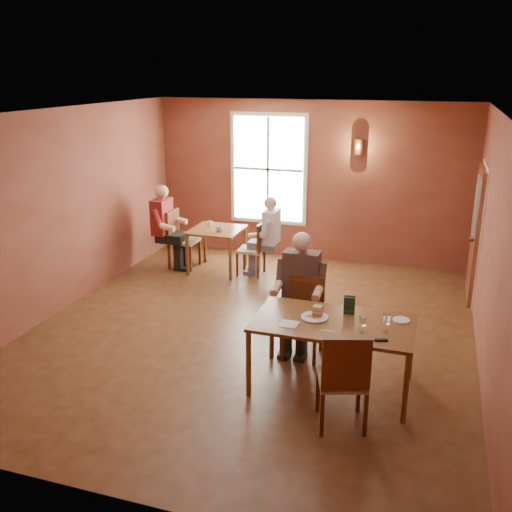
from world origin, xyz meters
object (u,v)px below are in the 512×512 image
(second_table, at_px, (217,250))
(diner_maroon, at_px, (182,228))
(chair_empty, at_px, (342,377))
(diner_white, at_px, (253,238))
(diner_main, at_px, (303,302))
(chair_diner_maroon, at_px, (184,239))
(chair_diner_main, at_px, (303,319))
(chair_diner_white, at_px, (251,249))
(main_table, at_px, (332,355))

(second_table, distance_m, diner_maroon, 0.77)
(chair_empty, distance_m, second_table, 5.02)
(second_table, distance_m, diner_white, 0.74)
(diner_main, bearing_deg, second_table, -50.82)
(chair_diner_maroon, bearing_deg, chair_diner_main, 46.75)
(chair_empty, xyz_separation_m, diner_maroon, (-3.65, 4.04, 0.21))
(diner_main, height_order, diner_maroon, diner_main)
(chair_diner_maroon, bearing_deg, diner_white, 90.00)
(chair_empty, height_order, chair_diner_white, chair_empty)
(second_table, distance_m, chair_diner_white, 0.66)
(diner_white, xyz_separation_m, chair_diner_maroon, (-1.33, 0.00, -0.15))
(main_table, bearing_deg, chair_diner_white, 121.82)
(chair_diner_maroon, bearing_deg, diner_main, 46.43)
(chair_diner_white, relative_size, diner_white, 0.70)
(diner_white, bearing_deg, chair_diner_white, 90.00)
(main_table, bearing_deg, chair_empty, -71.47)
(diner_white, bearing_deg, main_table, -148.55)
(chair_diner_main, xyz_separation_m, diner_main, (0.00, -0.03, 0.24))
(chair_empty, distance_m, diner_maroon, 5.45)
(second_table, height_order, chair_diner_white, chair_diner_white)
(main_table, bearing_deg, chair_diner_main, 127.57)
(diner_main, distance_m, diner_white, 3.16)
(diner_white, height_order, chair_diner_maroon, diner_white)
(chair_diner_maroon, relative_size, diner_maroon, 0.72)
(main_table, relative_size, chair_diner_main, 1.74)
(chair_diner_white, bearing_deg, diner_maroon, 90.00)
(chair_empty, bearing_deg, second_table, 109.12)
(chair_diner_main, xyz_separation_m, second_table, (-2.24, 2.72, -0.12))
(main_table, distance_m, chair_diner_main, 0.83)
(chair_diner_main, xyz_separation_m, diner_white, (-1.56, 2.72, 0.17))
(diner_white, relative_size, diner_maroon, 0.92)
(diner_main, bearing_deg, diner_white, -60.41)
(diner_main, relative_size, chair_diner_maroon, 1.41)
(main_table, xyz_separation_m, diner_main, (-0.50, 0.62, 0.34))
(chair_empty, bearing_deg, chair_diner_white, 102.67)
(chair_empty, bearing_deg, main_table, 91.38)
(chair_empty, distance_m, chair_diner_white, 4.66)
(main_table, xyz_separation_m, diner_maroon, (-3.42, 3.37, 0.33))
(chair_empty, xyz_separation_m, chair_diner_white, (-2.32, 4.04, -0.06))
(second_table, xyz_separation_m, diner_white, (0.68, 0.00, 0.29))
(second_table, distance_m, chair_diner_maroon, 0.67)
(second_table, bearing_deg, diner_maroon, 180.00)
(diner_main, height_order, second_table, diner_main)
(chair_diner_main, bearing_deg, main_table, 127.57)
(diner_main, bearing_deg, chair_diner_white, -59.94)
(diner_main, distance_m, chair_diner_maroon, 4.00)
(diner_main, relative_size, chair_empty, 1.40)
(chair_diner_main, height_order, chair_diner_maroon, chair_diner_maroon)
(main_table, relative_size, chair_empty, 1.65)
(chair_diner_main, distance_m, chair_empty, 1.51)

